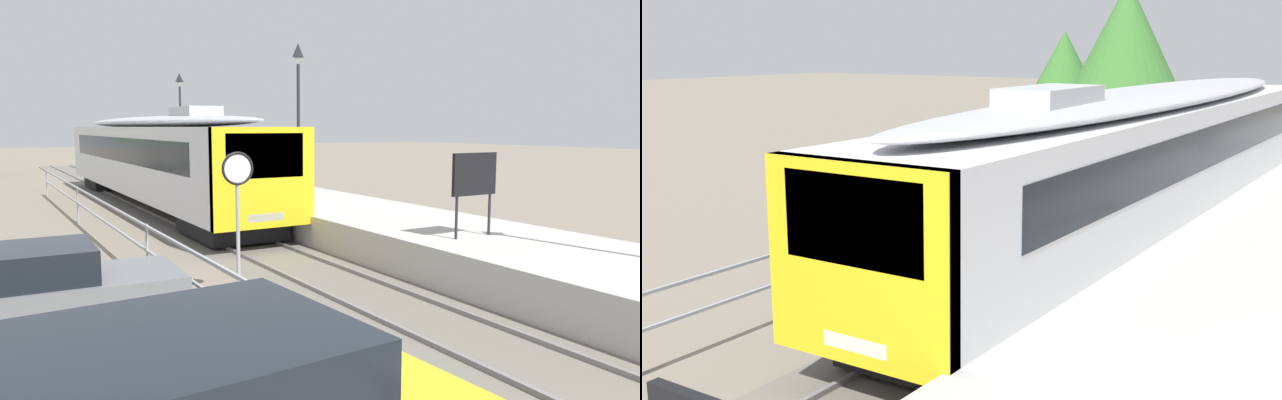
# 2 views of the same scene
# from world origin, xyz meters

# --- Properties ---
(ground_plane) EXTENTS (160.00, 160.00, 0.00)m
(ground_plane) POSITION_xyz_m (-3.00, 22.00, 0.00)
(ground_plane) COLOR slate
(track_rails) EXTENTS (3.20, 60.00, 0.14)m
(track_rails) POSITION_xyz_m (0.00, 22.00, 0.03)
(track_rails) COLOR #6B665B
(track_rails) RESTS_ON ground
(commuter_train) EXTENTS (2.82, 20.97, 3.74)m
(commuter_train) POSITION_xyz_m (0.00, 23.57, 2.15)
(commuter_train) COLOR silver
(commuter_train) RESTS_ON track_rails
(station_platform) EXTENTS (3.90, 60.00, 0.90)m
(station_platform) POSITION_xyz_m (3.25, 22.00, 0.45)
(station_platform) COLOR #B7B5AD
(station_platform) RESTS_ON ground
(tree_behind_carpark) EXTENTS (5.44, 5.44, 7.68)m
(tree_behind_carpark) POSITION_xyz_m (-8.31, 43.69, 4.95)
(tree_behind_carpark) COLOR brown
(tree_behind_carpark) RESTS_ON ground
(tree_behind_station_far) EXTENTS (3.78, 3.78, 5.36)m
(tree_behind_station_far) POSITION_xyz_m (-13.96, 48.65, 3.58)
(tree_behind_station_far) COLOR brown
(tree_behind_station_far) RESTS_ON ground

